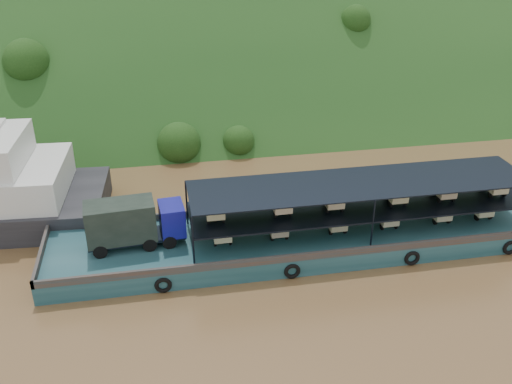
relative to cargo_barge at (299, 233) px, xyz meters
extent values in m
plane|color=brown|center=(-0.47, -0.47, -1.09)|extent=(160.00, 160.00, 0.00)
cube|color=#173A15|center=(-0.47, 35.53, -1.09)|extent=(140.00, 39.60, 39.60)
cube|color=#11383E|center=(0.69, -0.02, -0.49)|extent=(35.00, 7.00, 1.20)
cube|color=#592D19|center=(0.69, 3.38, 0.36)|extent=(35.00, 0.20, 0.50)
cube|color=#592D19|center=(0.69, -3.42, 0.36)|extent=(35.00, 0.20, 0.50)
cube|color=#592D19|center=(-16.71, -0.02, 0.36)|extent=(0.20, 7.00, 0.50)
torus|color=black|center=(-9.31, -3.57, -0.54)|extent=(1.06, 0.26, 1.06)
torus|color=black|center=(-1.31, -3.57, -0.54)|extent=(1.06, 0.26, 1.06)
torus|color=black|center=(6.69, -3.57, -0.54)|extent=(1.06, 0.26, 1.06)
torus|color=black|center=(13.69, -3.57, -0.54)|extent=(1.06, 0.26, 1.06)
cylinder|color=black|center=(-13.01, -0.79, 0.56)|extent=(0.92, 0.39, 0.90)
cylinder|color=black|center=(-13.16, 1.10, 0.56)|extent=(0.92, 0.39, 0.90)
cylinder|color=black|center=(-9.96, -0.55, 0.56)|extent=(0.92, 0.39, 0.90)
cylinder|color=black|center=(-10.11, 1.34, 0.56)|extent=(0.92, 0.39, 0.90)
cylinder|color=black|center=(-8.70, -0.45, 0.56)|extent=(0.92, 0.39, 0.90)
cylinder|color=black|center=(-8.85, 1.44, 0.56)|extent=(0.92, 0.39, 0.90)
cube|color=black|center=(-10.75, 0.34, 0.70)|extent=(6.28, 2.46, 0.18)
cube|color=navy|center=(-8.41, 0.52, 1.74)|extent=(1.70, 2.28, 1.99)
cube|color=black|center=(-7.65, 0.58, 2.10)|extent=(0.20, 1.80, 0.81)
cube|color=black|center=(-11.65, 0.27, 2.01)|extent=(4.49, 2.50, 2.53)
cube|color=black|center=(4.19, -0.02, 1.77)|extent=(23.00, 5.00, 0.12)
cube|color=black|center=(4.19, -0.02, 3.41)|extent=(23.00, 5.00, 0.08)
cylinder|color=black|center=(-7.31, -2.52, 1.76)|extent=(0.12, 0.12, 3.30)
cylinder|color=black|center=(-7.31, 2.48, 1.76)|extent=(0.12, 0.12, 3.30)
cylinder|color=black|center=(4.19, -2.52, 1.76)|extent=(0.12, 0.12, 3.30)
cylinder|color=black|center=(4.19, 2.48, 1.76)|extent=(0.12, 0.12, 3.30)
cylinder|color=black|center=(15.69, 2.48, 1.76)|extent=(0.12, 0.12, 3.30)
cylinder|color=black|center=(-5.29, 1.03, 0.37)|extent=(0.12, 0.52, 0.52)
cylinder|color=black|center=(-5.79, -0.77, 0.37)|extent=(0.14, 0.52, 0.52)
cylinder|color=black|center=(-4.79, -0.77, 0.37)|extent=(0.14, 0.52, 0.52)
cube|color=beige|center=(-5.29, -0.42, 0.71)|extent=(1.15, 1.50, 0.44)
cube|color=red|center=(-5.29, 0.73, 0.89)|extent=(0.55, 0.80, 0.80)
cube|color=red|center=(-5.29, 0.53, 1.39)|extent=(0.50, 0.10, 0.10)
cylinder|color=black|center=(-1.53, 1.03, 0.37)|extent=(0.12, 0.52, 0.52)
cylinder|color=black|center=(-2.03, -0.77, 0.37)|extent=(0.14, 0.52, 0.52)
cylinder|color=black|center=(-1.03, -0.77, 0.37)|extent=(0.14, 0.52, 0.52)
cube|color=#C2AC89|center=(-1.53, -0.42, 0.71)|extent=(1.15, 1.50, 0.44)
cube|color=red|center=(-1.53, 0.73, 0.89)|extent=(0.55, 0.80, 0.80)
cube|color=red|center=(-1.53, 0.53, 1.39)|extent=(0.50, 0.10, 0.10)
cylinder|color=black|center=(2.50, 1.03, 0.37)|extent=(0.12, 0.52, 0.52)
cylinder|color=black|center=(2.00, -0.77, 0.37)|extent=(0.14, 0.52, 0.52)
cylinder|color=black|center=(3.00, -0.77, 0.37)|extent=(0.14, 0.52, 0.52)
cube|color=#BFB487|center=(2.50, -0.42, 0.71)|extent=(1.15, 1.50, 0.44)
cube|color=#AC0B24|center=(2.50, 0.73, 0.89)|extent=(0.55, 0.80, 0.80)
cube|color=#AC0B24|center=(2.50, 0.53, 1.39)|extent=(0.50, 0.10, 0.10)
cylinder|color=black|center=(6.15, 1.03, 0.37)|extent=(0.12, 0.52, 0.52)
cylinder|color=black|center=(5.65, -0.77, 0.37)|extent=(0.14, 0.52, 0.52)
cylinder|color=black|center=(6.65, -0.77, 0.37)|extent=(0.14, 0.52, 0.52)
cube|color=beige|center=(6.15, -0.42, 0.71)|extent=(1.15, 1.50, 0.44)
cube|color=red|center=(6.15, 0.73, 0.89)|extent=(0.55, 0.80, 0.80)
cube|color=red|center=(6.15, 0.53, 1.39)|extent=(0.50, 0.10, 0.10)
cylinder|color=black|center=(10.04, 1.03, 0.37)|extent=(0.12, 0.52, 0.52)
cylinder|color=black|center=(9.54, -0.77, 0.37)|extent=(0.14, 0.52, 0.52)
cylinder|color=black|center=(10.54, -0.77, 0.37)|extent=(0.14, 0.52, 0.52)
cube|color=beige|center=(10.04, -0.42, 0.71)|extent=(1.15, 1.50, 0.44)
cube|color=red|center=(10.04, 0.73, 0.89)|extent=(0.55, 0.80, 0.80)
cube|color=red|center=(10.04, 0.53, 1.39)|extent=(0.50, 0.10, 0.10)
cylinder|color=black|center=(13.19, 1.03, 0.37)|extent=(0.12, 0.52, 0.52)
cylinder|color=black|center=(12.69, -0.77, 0.37)|extent=(0.14, 0.52, 0.52)
cylinder|color=black|center=(13.69, -0.77, 0.37)|extent=(0.14, 0.52, 0.52)
cube|color=beige|center=(13.19, -0.42, 0.71)|extent=(1.15, 1.50, 0.44)
cube|color=red|center=(13.19, 0.73, 0.89)|extent=(0.55, 0.80, 0.80)
cube|color=red|center=(13.19, 0.53, 1.39)|extent=(0.50, 0.10, 0.10)
cylinder|color=black|center=(-5.70, 1.03, 2.09)|extent=(0.12, 0.52, 0.52)
cylinder|color=black|center=(-6.20, -0.77, 2.09)|extent=(0.14, 0.52, 0.52)
cylinder|color=black|center=(-5.20, -0.77, 2.09)|extent=(0.14, 0.52, 0.52)
cube|color=#C4BF8A|center=(-5.70, -0.42, 2.43)|extent=(1.15, 1.50, 0.44)
cube|color=red|center=(-5.70, 0.73, 2.61)|extent=(0.55, 0.80, 0.80)
cube|color=red|center=(-5.70, 0.53, 3.11)|extent=(0.50, 0.10, 0.10)
cylinder|color=black|center=(-1.33, 1.03, 2.09)|extent=(0.12, 0.52, 0.52)
cylinder|color=black|center=(-1.83, -0.77, 2.09)|extent=(0.14, 0.52, 0.52)
cylinder|color=black|center=(-0.83, -0.77, 2.09)|extent=(0.14, 0.52, 0.52)
cube|color=beige|center=(-1.33, -0.42, 2.43)|extent=(1.15, 1.50, 0.44)
cube|color=#1C50A8|center=(-1.33, 0.73, 2.61)|extent=(0.55, 0.80, 0.80)
cube|color=#1C50A8|center=(-1.33, 0.53, 3.11)|extent=(0.50, 0.10, 0.10)
cylinder|color=black|center=(2.17, 1.03, 2.09)|extent=(0.12, 0.52, 0.52)
cylinder|color=black|center=(1.67, -0.77, 2.09)|extent=(0.14, 0.52, 0.52)
cylinder|color=black|center=(2.67, -0.77, 2.09)|extent=(0.14, 0.52, 0.52)
cube|color=#C3B38A|center=(2.17, -0.42, 2.43)|extent=(1.15, 1.50, 0.44)
cube|color=red|center=(2.17, 0.73, 2.61)|extent=(0.55, 0.80, 0.80)
cube|color=red|center=(2.17, 0.53, 3.11)|extent=(0.50, 0.10, 0.10)
cylinder|color=black|center=(6.60, 1.03, 2.09)|extent=(0.12, 0.52, 0.52)
cylinder|color=black|center=(6.10, -0.77, 2.09)|extent=(0.14, 0.52, 0.52)
cylinder|color=black|center=(7.10, -0.77, 2.09)|extent=(0.14, 0.52, 0.52)
cube|color=beige|center=(6.60, -0.42, 2.43)|extent=(1.15, 1.50, 0.44)
cube|color=#C4B78A|center=(6.60, 0.73, 2.61)|extent=(0.55, 0.80, 0.80)
cube|color=#C4B78A|center=(6.60, 0.53, 3.11)|extent=(0.50, 0.10, 0.10)
cylinder|color=black|center=(10.08, 1.03, 2.09)|extent=(0.12, 0.52, 0.52)
cylinder|color=black|center=(9.58, -0.77, 2.09)|extent=(0.14, 0.52, 0.52)
cylinder|color=black|center=(10.58, -0.77, 2.09)|extent=(0.14, 0.52, 0.52)
cube|color=tan|center=(10.08, -0.42, 2.43)|extent=(1.15, 1.50, 0.44)
cube|color=#AC1A0B|center=(10.08, 0.73, 2.61)|extent=(0.55, 0.80, 0.80)
cube|color=#AC1A0B|center=(10.08, 0.53, 3.11)|extent=(0.50, 0.10, 0.10)
cylinder|color=black|center=(13.91, 1.03, 2.09)|extent=(0.12, 0.52, 0.52)
cylinder|color=black|center=(13.41, -0.77, 2.09)|extent=(0.14, 0.52, 0.52)
cylinder|color=black|center=(14.41, -0.77, 2.09)|extent=(0.14, 0.52, 0.52)
cube|color=beige|center=(13.91, -0.42, 2.43)|extent=(1.15, 1.50, 0.44)
cube|color=#C8BF8D|center=(13.91, 0.73, 2.61)|extent=(0.55, 0.80, 0.80)
cube|color=#C8BF8D|center=(13.91, 0.53, 3.11)|extent=(0.50, 0.10, 0.10)
camera|label=1|loc=(-8.99, -32.24, 19.88)|focal=40.00mm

